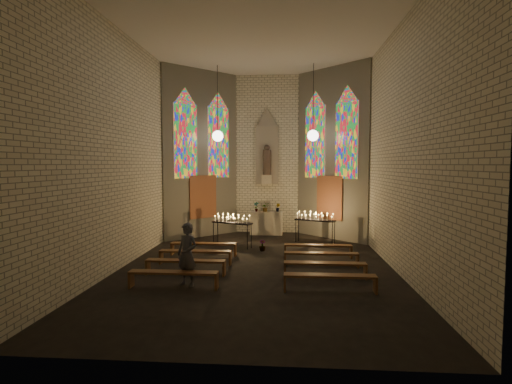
% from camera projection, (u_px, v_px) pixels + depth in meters
% --- Properties ---
extents(floor, '(12.00, 12.00, 0.00)m').
position_uv_depth(floor, '(257.00, 266.00, 12.09)').
color(floor, black).
rests_on(floor, ground).
extents(room, '(8.22, 12.43, 7.00)m').
position_uv_depth(room, '(264.00, 147.00, 15.18)').
color(room, beige).
rests_on(room, ground).
extents(altar, '(1.40, 0.60, 1.00)m').
position_uv_depth(altar, '(266.00, 223.00, 17.47)').
color(altar, beige).
rests_on(altar, ground).
extents(flower_vase_left, '(0.27, 0.22, 0.43)m').
position_uv_depth(flower_vase_left, '(256.00, 207.00, 17.42)').
color(flower_vase_left, '#4C723F').
rests_on(flower_vase_left, altar).
extents(flower_vase_center, '(0.41, 0.37, 0.39)m').
position_uv_depth(flower_vase_center, '(265.00, 207.00, 17.39)').
color(flower_vase_center, '#4C723F').
rests_on(flower_vase_center, altar).
extents(flower_vase_right, '(0.25, 0.22, 0.37)m').
position_uv_depth(flower_vase_right, '(278.00, 208.00, 17.39)').
color(flower_vase_right, '#4C723F').
rests_on(flower_vase_right, altar).
extents(aisle_flower_pot, '(0.25, 0.25, 0.39)m').
position_uv_depth(aisle_flower_pot, '(262.00, 246.00, 14.11)').
color(aisle_flower_pot, '#4C723F').
rests_on(aisle_flower_pot, ground).
extents(votive_stand_left, '(1.59, 0.98, 1.15)m').
position_uv_depth(votive_stand_left, '(232.00, 220.00, 14.77)').
color(votive_stand_left, black).
rests_on(votive_stand_left, ground).
extents(votive_stand_right, '(1.59, 0.97, 1.15)m').
position_uv_depth(votive_stand_right, '(315.00, 218.00, 15.45)').
color(votive_stand_right, black).
rests_on(votive_stand_right, ground).
extents(pew_left_0, '(2.21, 0.31, 0.42)m').
position_uv_depth(pew_left_0, '(204.00, 245.00, 13.45)').
color(pew_left_0, '#573419').
rests_on(pew_left_0, ground).
extents(pew_right_0, '(2.21, 0.31, 0.42)m').
position_uv_depth(pew_right_0, '(318.00, 247.00, 13.16)').
color(pew_right_0, '#573419').
rests_on(pew_right_0, ground).
extents(pew_left_1, '(2.21, 0.31, 0.42)m').
position_uv_depth(pew_left_1, '(195.00, 253.00, 12.25)').
color(pew_left_1, '#573419').
rests_on(pew_left_1, ground).
extents(pew_right_1, '(2.21, 0.31, 0.42)m').
position_uv_depth(pew_right_1, '(321.00, 255.00, 11.96)').
color(pew_right_1, '#573419').
rests_on(pew_right_1, ground).
extents(pew_left_2, '(2.21, 0.31, 0.42)m').
position_uv_depth(pew_left_2, '(186.00, 263.00, 11.06)').
color(pew_left_2, '#573419').
rests_on(pew_left_2, ground).
extents(pew_right_2, '(2.21, 0.31, 0.42)m').
position_uv_depth(pew_right_2, '(325.00, 265.00, 10.77)').
color(pew_right_2, '#573419').
rests_on(pew_right_2, ground).
extents(pew_left_3, '(2.21, 0.31, 0.42)m').
position_uv_depth(pew_left_3, '(173.00, 274.00, 9.87)').
color(pew_left_3, '#573419').
rests_on(pew_left_3, ground).
extents(pew_right_3, '(2.21, 0.31, 0.42)m').
position_uv_depth(pew_right_3, '(330.00, 278.00, 9.58)').
color(pew_right_3, '#573419').
rests_on(pew_right_3, ground).
extents(visitor, '(0.69, 0.59, 1.60)m').
position_uv_depth(visitor, '(187.00, 254.00, 10.06)').
color(visitor, '#4D4F58').
rests_on(visitor, ground).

